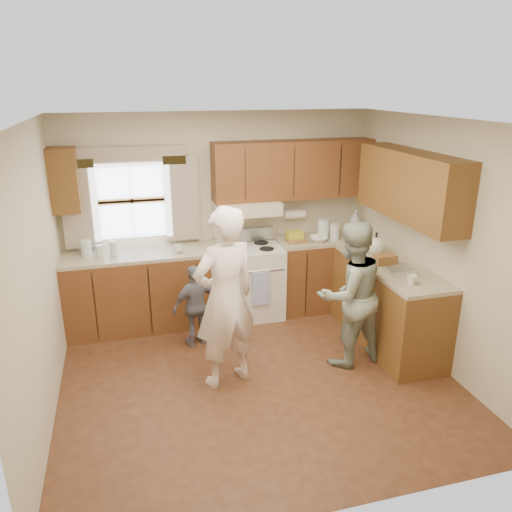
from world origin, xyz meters
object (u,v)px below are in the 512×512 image
object	(u,v)px
woman_left	(225,298)
child	(196,306)
stove	(250,280)
woman_right	(350,294)

from	to	relation	value
woman_left	child	size ratio (longest dim) A/B	1.90
stove	woman_left	distance (m)	1.60
stove	woman_right	bearing A→B (deg)	-63.02
woman_left	woman_right	world-z (taller)	woman_left
woman_left	child	xyz separation A→B (m)	(-0.16, 0.82, -0.42)
woman_left	stove	bearing A→B (deg)	-132.54
stove	child	distance (m)	0.97
child	woman_left	bearing A→B (deg)	84.62
woman_right	woman_left	bearing A→B (deg)	-9.25
woman_right	child	distance (m)	1.69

